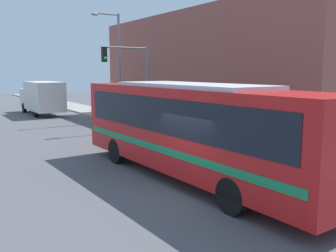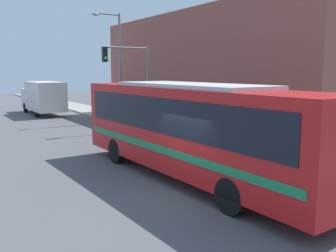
# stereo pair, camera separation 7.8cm
# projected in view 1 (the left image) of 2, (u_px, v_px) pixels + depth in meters

# --- Properties ---
(ground_plane) EXTENTS (120.00, 120.00, 0.00)m
(ground_plane) POSITION_uv_depth(u_px,v_px,m) (197.00, 193.00, 11.87)
(ground_plane) COLOR #515156
(sidewalk) EXTENTS (3.00, 70.00, 0.14)m
(sidewalk) POSITION_uv_depth(u_px,v_px,m) (111.00, 116.00, 31.71)
(sidewalk) COLOR gray
(sidewalk) RESTS_ON ground_plane
(building_facade) EXTENTS (6.00, 22.31, 7.86)m
(building_facade) POSITION_uv_depth(u_px,v_px,m) (212.00, 70.00, 27.03)
(building_facade) COLOR brown
(building_facade) RESTS_ON ground_plane
(city_bus) EXTENTS (2.75, 11.89, 3.43)m
(city_bus) POSITION_uv_depth(u_px,v_px,m) (190.00, 125.00, 13.12)
(city_bus) COLOR red
(city_bus) RESTS_ON ground_plane
(delivery_truck) EXTENTS (2.30, 7.34, 2.91)m
(delivery_truck) POSITION_uv_depth(u_px,v_px,m) (42.00, 97.00, 33.03)
(delivery_truck) COLOR silver
(delivery_truck) RESTS_ON ground_plane
(fire_hydrant) EXTENTS (0.25, 0.34, 0.81)m
(fire_hydrant) POSITION_uv_depth(u_px,v_px,m) (242.00, 143.00, 17.25)
(fire_hydrant) COLOR gold
(fire_hydrant) RESTS_ON sidewalk
(traffic_light_pole) EXTENTS (3.28, 0.35, 5.29)m
(traffic_light_pole) POSITION_uv_depth(u_px,v_px,m) (132.00, 72.00, 23.79)
(traffic_light_pole) COLOR slate
(traffic_light_pole) RESTS_ON sidewalk
(parking_meter) EXTENTS (0.14, 0.14, 1.34)m
(parking_meter) POSITION_uv_depth(u_px,v_px,m) (180.00, 120.00, 21.42)
(parking_meter) COLOR slate
(parking_meter) RESTS_ON sidewalk
(street_lamp) EXTENTS (2.22, 0.28, 7.87)m
(street_lamp) POSITION_uv_depth(u_px,v_px,m) (116.00, 59.00, 27.86)
(street_lamp) COLOR slate
(street_lamp) RESTS_ON sidewalk
(pedestrian_near_corner) EXTENTS (0.34, 0.34, 1.68)m
(pedestrian_near_corner) POSITION_uv_depth(u_px,v_px,m) (239.00, 129.00, 18.61)
(pedestrian_near_corner) COLOR slate
(pedestrian_near_corner) RESTS_ON sidewalk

